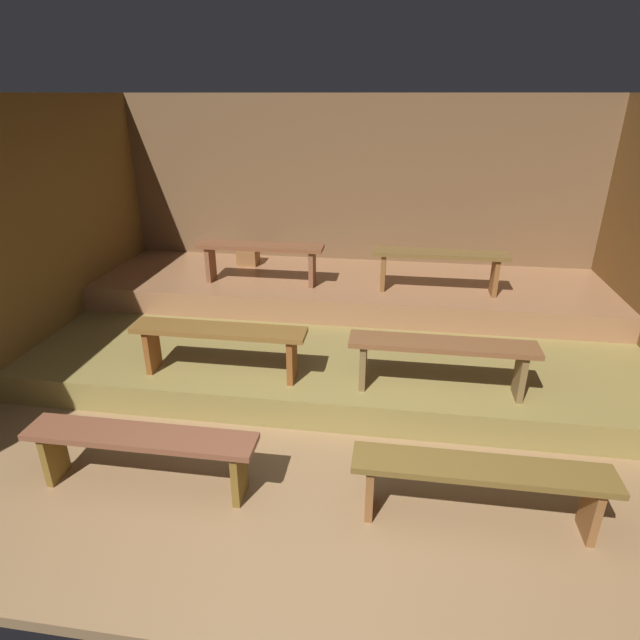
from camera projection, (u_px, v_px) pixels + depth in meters
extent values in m
cube|color=olive|center=(333.00, 386.00, 4.95)|extent=(6.61, 5.30, 0.08)
cube|color=brown|center=(357.00, 203.00, 6.49)|extent=(6.61, 0.06, 2.54)
cube|color=brown|center=(22.00, 241.00, 4.82)|extent=(0.06, 5.30, 2.54)
cube|color=olive|center=(342.00, 337.00, 5.54)|extent=(5.81, 3.05, 0.27)
cube|color=#976744|center=(349.00, 289.00, 6.11)|extent=(5.81, 1.54, 0.27)
cube|color=brown|center=(140.00, 436.00, 3.46)|extent=(1.59, 0.28, 0.04)
cube|color=brown|center=(54.00, 454.00, 3.64)|extent=(0.05, 0.22, 0.40)
cube|color=brown|center=(239.00, 473.00, 3.46)|extent=(0.05, 0.22, 0.40)
cube|color=brown|center=(482.00, 469.00, 3.16)|extent=(1.59, 0.28, 0.04)
cube|color=brown|center=(370.00, 486.00, 3.34)|extent=(0.05, 0.22, 0.40)
cube|color=brown|center=(591.00, 509.00, 3.16)|extent=(0.05, 0.22, 0.40)
cube|color=brown|center=(219.00, 330.00, 4.37)|extent=(1.49, 0.28, 0.04)
cube|color=brown|center=(152.00, 349.00, 4.54)|extent=(0.05, 0.22, 0.40)
cube|color=brown|center=(292.00, 359.00, 4.37)|extent=(0.05, 0.22, 0.40)
cube|color=brown|center=(443.00, 344.00, 4.12)|extent=(1.49, 0.28, 0.04)
cube|color=brown|center=(363.00, 364.00, 4.29)|extent=(0.05, 0.22, 0.40)
cube|color=brown|center=(520.00, 375.00, 4.12)|extent=(0.05, 0.22, 0.40)
cube|color=brown|center=(260.00, 246.00, 5.75)|extent=(1.42, 0.28, 0.04)
cube|color=brown|center=(211.00, 263.00, 5.92)|extent=(0.05, 0.22, 0.40)
cube|color=brown|center=(312.00, 268.00, 5.76)|extent=(0.05, 0.22, 0.40)
cube|color=brown|center=(440.00, 254.00, 5.49)|extent=(1.42, 0.28, 0.04)
cube|color=brown|center=(383.00, 271.00, 5.65)|extent=(0.05, 0.22, 0.40)
cube|color=brown|center=(495.00, 276.00, 5.50)|extent=(0.05, 0.22, 0.40)
cube|color=#996335|center=(248.00, 255.00, 6.51)|extent=(0.24, 0.24, 0.24)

